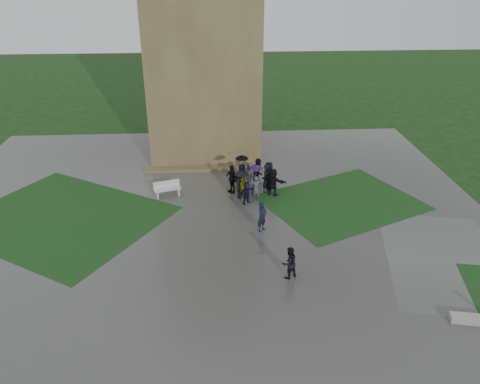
{
  "coord_description": "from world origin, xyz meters",
  "views": [
    {
      "loc": [
        0.54,
        -20.64,
        13.62
      ],
      "look_at": [
        2.05,
        4.45,
        1.2
      ],
      "focal_mm": 35.0,
      "sensor_mm": 36.0,
      "label": 1
    }
  ],
  "objects": [
    {
      "name": "tower_plinth",
      "position": [
        0.0,
        10.6,
        0.13
      ],
      "size": [
        9.0,
        0.8,
        0.22
      ],
      "primitive_type": "cube",
      "color": "brown",
      "rests_on": "plaza"
    },
    {
      "name": "ground",
      "position": [
        0.0,
        0.0,
        0.0
      ],
      "size": [
        120.0,
        120.0,
        0.0
      ],
      "primitive_type": "plane",
      "color": "black"
    },
    {
      "name": "bench",
      "position": [
        -2.51,
        6.58,
        0.53
      ],
      "size": [
        1.79,
        1.02,
        0.99
      ],
      "rotation": [
        0.0,
        0.0,
        0.31
      ],
      "color": "beige",
      "rests_on": "plaza"
    },
    {
      "name": "pedestrian_mid",
      "position": [
        3.13,
        1.91,
        0.9
      ],
      "size": [
        0.74,
        0.76,
        1.75
      ],
      "primitive_type": "imported",
      "rotation": [
        0.0,
        0.0,
        0.83
      ],
      "color": "black",
      "rests_on": "plaza"
    },
    {
      "name": "lawn_inset_left",
      "position": [
        -8.5,
        4.0,
        0.03
      ],
      "size": [
        14.1,
        13.46,
        0.01
      ],
      "primitive_type": "cube",
      "rotation": [
        0.0,
        0.0,
        -0.56
      ],
      "color": "#123412",
      "rests_on": "plaza"
    },
    {
      "name": "pedestrian_near",
      "position": [
        3.96,
        -2.51,
        0.84
      ],
      "size": [
        0.92,
        0.78,
        1.64
      ],
      "primitive_type": "imported",
      "rotation": [
        0.0,
        0.0,
        3.62
      ],
      "color": "black",
      "rests_on": "plaza"
    },
    {
      "name": "tower",
      "position": [
        0.0,
        15.0,
        9.0
      ],
      "size": [
        8.0,
        8.0,
        18.0
      ],
      "primitive_type": "cube",
      "color": "brown",
      "rests_on": "ground"
    },
    {
      "name": "lawn_inset_right",
      "position": [
        8.5,
        5.0,
        0.03
      ],
      "size": [
        11.12,
        10.15,
        0.01
      ],
      "primitive_type": "cube",
      "rotation": [
        0.0,
        0.0,
        0.44
      ],
      "color": "#123412",
      "rests_on": "plaza"
    },
    {
      "name": "plaza",
      "position": [
        0.0,
        2.0,
        0.01
      ],
      "size": [
        34.0,
        34.0,
        0.02
      ],
      "primitive_type": "cube",
      "color": "#3B3B38",
      "rests_on": "ground"
    },
    {
      "name": "visitor_cluster",
      "position": [
        3.09,
        6.76,
        1.13
      ],
      "size": [
        4.09,
        3.75,
        2.58
      ],
      "color": "black",
      "rests_on": "plaza"
    }
  ]
}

